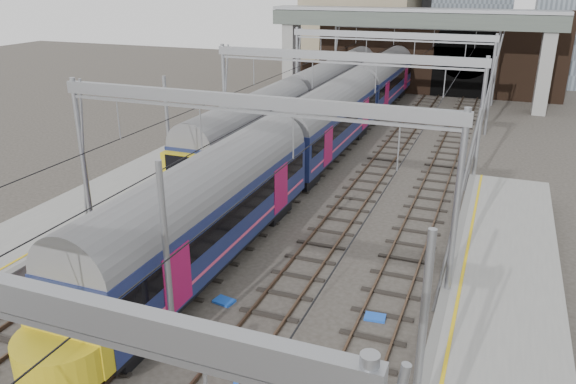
% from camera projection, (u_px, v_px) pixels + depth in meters
% --- Properties ---
extents(tracks, '(14.40, 80.00, 0.22)m').
position_uv_depth(tracks, '(304.00, 215.00, 30.32)').
color(tracks, '#4C3828').
rests_on(tracks, ground).
extents(overhead_line, '(16.80, 80.00, 8.00)m').
position_uv_depth(overhead_line, '(341.00, 75.00, 33.62)').
color(overhead_line, gray).
rests_on(overhead_line, ground).
extents(retaining_wall, '(28.00, 2.75, 9.00)m').
position_uv_depth(retaining_wall, '(431.00, 54.00, 60.47)').
color(retaining_wall, '#312016').
rests_on(retaining_wall, ground).
extents(overbridge, '(28.00, 3.00, 9.25)m').
position_uv_depth(overbridge, '(411.00, 29.00, 54.72)').
color(overbridge, gray).
rests_on(overbridge, ground).
extents(train_main, '(3.04, 70.33, 5.15)m').
position_uv_depth(train_main, '(359.00, 97.00, 46.90)').
color(train_main, black).
rests_on(train_main, ground).
extents(train_second, '(2.88, 66.49, 4.92)m').
position_uv_depth(train_second, '(350.00, 75.00, 58.52)').
color(train_second, black).
rests_on(train_second, ground).
extents(equip_cover_a, '(0.89, 0.70, 0.09)m').
position_uv_depth(equip_cover_a, '(224.00, 301.00, 22.20)').
color(equip_cover_a, blue).
rests_on(equip_cover_a, ground).
extents(equip_cover_c, '(0.82, 0.62, 0.09)m').
position_uv_depth(equip_cover_c, '(375.00, 317.00, 21.14)').
color(equip_cover_c, blue).
rests_on(equip_cover_c, ground).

